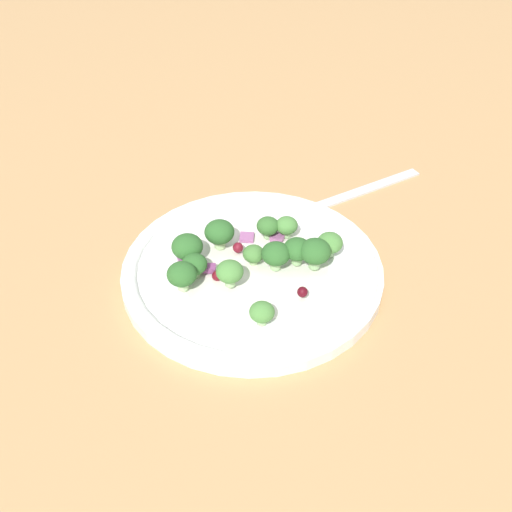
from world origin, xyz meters
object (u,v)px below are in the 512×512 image
Objects in this scene: broccoli_floret_1 at (287,226)px; broccoli_floret_2 at (315,252)px; broccoli_floret_0 at (230,272)px; fork at (341,197)px; plate at (256,271)px.

broccoli_floret_2 is (-1.59, -5.01, 0.75)cm from broccoli_floret_1.
fork is at bearing 9.57° from broccoli_floret_0.
broccoli_floret_2 reaches higher than plate.
plate is 11.20× the size of broccoli_floret_1.
broccoli_floret_0 is 19.39cm from fork.
broccoli_floret_1 is (5.08, 1.08, 1.94)cm from plate.
plate is 5.54cm from broccoli_floret_1.
plate reaches higher than fork.
broccoli_floret_1 is at bearing 11.98° from plate.
broccoli_floret_1 is (8.63, 1.54, -0.48)cm from broccoli_floret_0.
plate is 1.30× the size of fork.
fork is at bearing 10.08° from plate.
broccoli_floret_0 is 0.85× the size of broccoli_floret_2.
broccoli_floret_2 is at bearing -150.66° from fork.
broccoli_floret_2 reaches higher than broccoli_floret_1.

